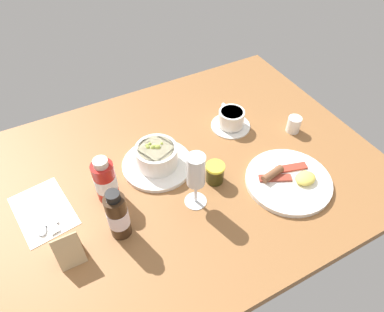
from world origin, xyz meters
TOP-DOWN VIEW (x-y plane):
  - ground_plane at (0.00, 0.00)cm, footprint 110.00×84.00cm
  - porridge_bowl at (7.11, -4.58)cm, footprint 20.38×20.38cm
  - cutlery_setting at (40.02, -3.61)cm, footprint 15.50×20.51cm
  - coffee_cup at (-21.05, -9.43)cm, footprint 12.71×13.27cm
  - creamer_jug at (-37.44, 1.70)cm, footprint 4.24×5.13cm
  - wine_glass at (3.46, 11.93)cm, footprint 5.92×5.92cm
  - jam_jar at (-4.78, 7.92)cm, footprint 5.23×5.23cm
  - sauce_bottle_red at (23.15, -0.62)cm, footprint 5.84×5.84cm
  - sauce_bottle_brown at (24.07, 11.50)cm, footprint 5.15×5.15cm
  - breakfast_plate at (-22.49, 18.40)cm, footprint 23.82×23.82cm
  - menu_card at (36.75, 12.70)cm, footprint 5.95×5.20cm

SIDE VIEW (x-z plane):
  - ground_plane at x=0.00cm, z-range -3.00..0.00cm
  - cutlery_setting at x=40.02cm, z-range -0.20..0.70cm
  - breakfast_plate at x=-22.49cm, z-range -0.92..2.78cm
  - creamer_jug at x=-37.44cm, z-range -0.17..5.57cm
  - coffee_cup at x=-21.05cm, z-range -0.16..5.95cm
  - jam_jar at x=-4.78cm, z-range 0.04..5.99cm
  - porridge_bowl at x=7.11cm, z-range -0.69..7.37cm
  - menu_card at x=36.75cm, z-range -0.05..9.03cm
  - sauce_bottle_red at x=23.15cm, z-range -0.69..13.34cm
  - sauce_bottle_brown at x=24.07cm, z-range -0.76..14.52cm
  - wine_glass at x=3.46cm, z-range 2.82..19.81cm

